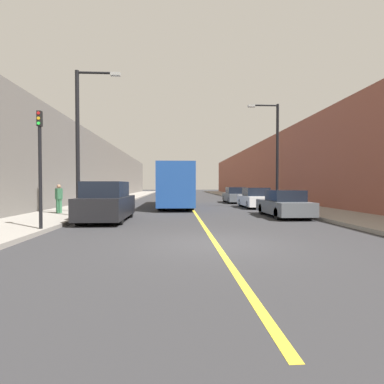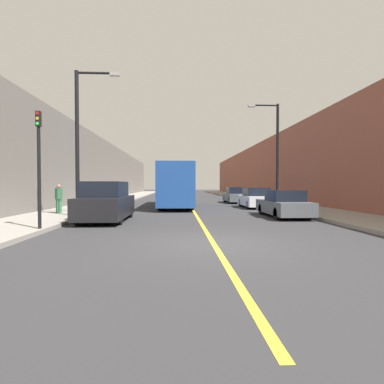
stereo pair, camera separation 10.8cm
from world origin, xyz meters
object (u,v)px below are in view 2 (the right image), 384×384
(bus, at_px, (176,185))
(car_right_near, at_px, (283,205))
(street_lamp_left, at_px, (81,134))
(street_lamp_right, at_px, (275,149))
(car_right_mid, at_px, (255,199))
(pedestrian, at_px, (59,198))
(traffic_light, at_px, (39,165))
(parked_suv_left, at_px, (106,203))
(car_right_far, at_px, (236,196))

(bus, height_order, car_right_near, bus)
(street_lamp_left, bearing_deg, street_lamp_right, 26.16)
(car_right_mid, relative_size, pedestrian, 2.60)
(bus, relative_size, traffic_light, 2.51)
(parked_suv_left, height_order, car_right_far, parked_suv_left)
(traffic_light, bearing_deg, car_right_mid, 46.08)
(parked_suv_left, xyz_separation_m, car_right_near, (9.23, 1.42, -0.22))
(car_right_mid, xyz_separation_m, pedestrian, (-12.64, -5.20, 0.31))
(car_right_far, distance_m, street_lamp_left, 17.34)
(parked_suv_left, bearing_deg, car_right_mid, 39.94)
(car_right_near, height_order, car_right_far, car_right_far)
(bus, bearing_deg, pedestrian, -134.33)
(parked_suv_left, height_order, pedestrian, parked_suv_left)
(street_lamp_left, bearing_deg, bus, 60.35)
(car_right_far, bearing_deg, car_right_near, -89.41)
(car_right_far, bearing_deg, bus, -140.22)
(bus, relative_size, street_lamp_right, 1.43)
(street_lamp_right, relative_size, pedestrian, 4.60)
(car_right_near, xyz_separation_m, street_lamp_right, (1.30, 5.44, 3.71))
(traffic_light, xyz_separation_m, pedestrian, (-1.71, 6.15, -1.48))
(street_lamp_left, distance_m, street_lamp_right, 13.38)
(car_right_near, height_order, pedestrian, pedestrian)
(car_right_mid, bearing_deg, bus, 165.56)
(street_lamp_left, relative_size, pedestrian, 4.57)
(car_right_mid, xyz_separation_m, traffic_light, (-10.93, -11.35, 1.78))
(parked_suv_left, distance_m, car_right_near, 9.34)
(bus, xyz_separation_m, car_right_mid, (6.04, -1.56, -1.05))
(street_lamp_left, xyz_separation_m, pedestrian, (-1.80, 1.68, -3.35))
(parked_suv_left, distance_m, street_lamp_right, 13.04)
(bus, relative_size, car_right_far, 2.39)
(pedestrian, bearing_deg, traffic_light, -74.48)
(parked_suv_left, distance_m, street_lamp_left, 3.89)
(car_right_far, relative_size, street_lamp_right, 0.60)
(bus, bearing_deg, car_right_mid, -14.44)
(street_lamp_right, bearing_deg, car_right_mid, 139.85)
(parked_suv_left, xyz_separation_m, pedestrian, (-3.28, 2.64, 0.12))
(parked_suv_left, bearing_deg, pedestrian, 141.15)
(bus, bearing_deg, car_right_near, -53.47)
(car_right_mid, distance_m, street_lamp_right, 3.99)
(car_right_mid, distance_m, street_lamp_left, 13.36)
(traffic_light, bearing_deg, car_right_far, 58.95)
(parked_suv_left, bearing_deg, bus, 70.54)
(bus, bearing_deg, street_lamp_left, -119.65)
(car_right_far, relative_size, street_lamp_left, 0.61)
(traffic_light, bearing_deg, pedestrian, 105.52)
(pedestrian, bearing_deg, street_lamp_left, -43.15)
(bus, height_order, traffic_light, traffic_light)
(car_right_mid, height_order, car_right_far, car_right_mid)
(bus, xyz_separation_m, parked_suv_left, (-3.32, -9.40, -0.86))
(bus, xyz_separation_m, car_right_far, (5.78, 4.81, -1.05))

